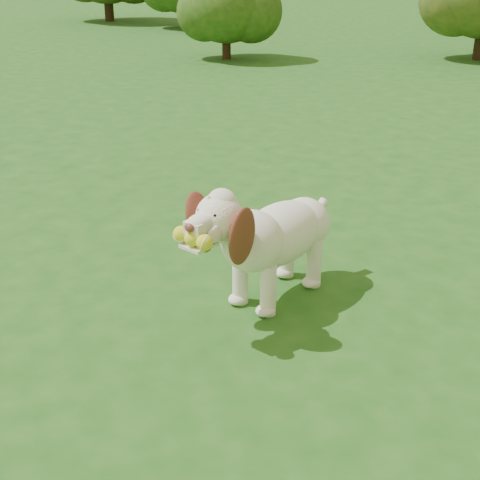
% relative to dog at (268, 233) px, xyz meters
% --- Properties ---
extents(ground, '(80.00, 80.00, 0.00)m').
position_rel_dog_xyz_m(ground, '(0.04, -0.26, -0.40)').
color(ground, '#1B4D16').
rests_on(ground, ground).
extents(dog, '(0.55, 1.14, 0.75)m').
position_rel_dog_xyz_m(dog, '(0.00, 0.00, 0.00)').
color(dog, white).
rests_on(dog, ground).
extents(shrub_a, '(1.37, 1.37, 1.42)m').
position_rel_dog_xyz_m(shrub_a, '(-4.06, 7.11, 0.44)').
color(shrub_a, '#382314').
rests_on(shrub_a, ground).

